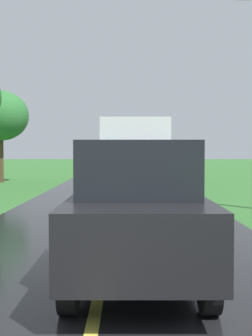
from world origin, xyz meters
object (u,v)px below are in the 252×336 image
(roadside_tree_mid_right, at_px, (0,116))
(following_car, at_px, (135,209))
(banana_truck_far, at_px, (133,158))
(banana_truck_near, at_px, (133,165))

(roadside_tree_mid_right, relative_size, following_car, 1.33)
(banana_truck_far, height_order, roadside_tree_mid_right, roadside_tree_mid_right)
(banana_truck_near, xyz_separation_m, following_car, (-0.11, -6.83, -0.40))
(banana_truck_near, distance_m, following_car, 6.84)
(banana_truck_far, height_order, following_car, banana_truck_far)
(following_car, bearing_deg, roadside_tree_mid_right, 110.52)
(following_car, bearing_deg, banana_truck_far, 88.96)
(banana_truck_far, bearing_deg, following_car, -91.04)
(banana_truck_far, relative_size, following_car, 1.42)
(roadside_tree_mid_right, bearing_deg, banana_truck_far, -9.25)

